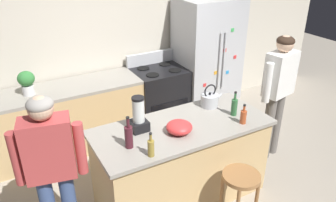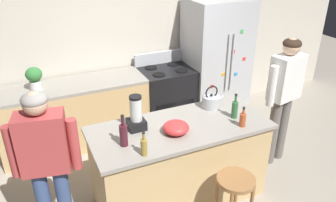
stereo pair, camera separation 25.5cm
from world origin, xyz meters
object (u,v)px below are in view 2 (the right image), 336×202
Objects in this scene: bottle_wine at (124,134)px; bottle_olive_oil at (235,109)px; kitchen_island at (180,162)px; stove_range at (166,97)px; bottle_vinegar at (144,147)px; mixing_bowl at (176,128)px; refrigerator at (216,61)px; person_by_island_left at (46,158)px; bar_stool at (235,191)px; blender_appliance at (136,115)px; bottle_cooking_sauce at (243,119)px; potted_plant at (34,77)px; tea_kettle at (211,101)px; person_by_sink_right at (284,90)px.

bottle_olive_oil is (1.23, 0.02, -0.02)m from bottle_wine.
kitchen_island is 1.61m from stove_range.
mixing_bowl is at bearing 27.26° from bottle_vinegar.
refrigerator reaches higher than stove_range.
bottle_wine is 1.34× the size of bottle_vinegar.
person_by_island_left is at bearing 179.02° from bottle_olive_oil.
kitchen_island is 2.82× the size of bar_stool.
kitchen_island is 1.18× the size of person_by_island_left.
blender_appliance is 0.41m from mixing_bowl.
person_by_island_left is (-1.31, -0.04, 0.49)m from kitchen_island.
mixing_bowl is at bearing -0.41° from bottle_wine.
kitchen_island is at bearing 45.59° from mixing_bowl.
bottle_cooking_sauce reaches higher than bar_stool.
refrigerator is 6.22× the size of potted_plant.
bottle_cooking_sauce is 0.78× the size of bottle_olive_oil.
blender_appliance is at bearing 11.49° from person_by_island_left.
bottle_olive_oil is at bearing -70.70° from tea_kettle.
tea_kettle is at bearing 15.79° from bottle_wine.
bottle_cooking_sauce is 0.78× the size of tea_kettle.
bar_stool is at bearing -128.69° from bottle_cooking_sauce.
bottle_olive_oil is (-0.84, -0.19, 0.02)m from person_by_sink_right.
bottle_wine reaches higher than mixing_bowl.
refrigerator is 1.54m from tea_kettle.
bottle_vinegar is (0.11, -0.22, -0.03)m from bottle_wine.
bar_stool is 0.81m from mixing_bowl.
bottle_wine is at bearing -131.63° from blender_appliance.
mixing_bowl is at bearing -35.80° from blender_appliance.
blender_appliance reaches higher than stove_range.
kitchen_island is at bearing -51.11° from potted_plant.
bottle_wine reaches higher than bottle_vinegar.
bottle_olive_oil is (1.92, -0.03, 0.07)m from person_by_island_left.
bar_stool is (-1.11, -2.17, -0.42)m from refrigerator.
refrigerator is 1.39m from person_by_sink_right.
bottle_vinegar is (-1.86, -1.81, 0.07)m from refrigerator.
potted_plant reaches higher than stove_range.
tea_kettle reaches higher than bottle_vinegar.
kitchen_island is 1.69× the size of stove_range.
refrigerator is at bearing 56.12° from tea_kettle.
refrigerator is 1.70× the size of stove_range.
mixing_bowl is (-0.62, -1.62, 0.51)m from stove_range.
person_by_sink_right reaches higher than kitchen_island.
tea_kettle is (0.25, 0.89, 0.48)m from bar_stool.
person_by_sink_right is at bearing -28.08° from potted_plant.
bottle_wine is 1.21× the size of mixing_bowl.
bottle_olive_oil reaches higher than bottle_vinegar.
kitchen_island is 0.81m from bottle_vinegar.
bottle_wine is 1.15× the size of tea_kettle.
blender_appliance reaches higher than bar_stool.
person_by_island_left reaches higher than bottle_vinegar.
refrigerator is 1.19× the size of person_by_island_left.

